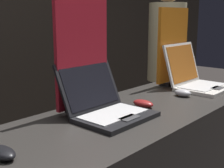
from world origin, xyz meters
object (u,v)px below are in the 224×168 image
at_px(promo_stand_middle, 82,57).
at_px(laptop_back, 196,78).
at_px(mouse_front, 2,152).
at_px(promo_stand_back, 173,48).
at_px(person_bystander, 165,73).
at_px(mouse_middle, 143,103).
at_px(mouse_back, 183,93).
at_px(laptop_middle, 105,104).

relative_size(promo_stand_middle, laptop_back, 1.56).
height_order(mouse_front, promo_stand_back, promo_stand_back).
xyz_separation_m(mouse_front, promo_stand_middle, (0.51, 0.18, 0.23)).
bearing_deg(person_bystander, laptop_back, -136.45).
bearing_deg(mouse_front, promo_stand_middle, 19.06).
bearing_deg(person_bystander, mouse_middle, -152.72).
distance_m(promo_stand_back, person_bystander, 0.83).
bearing_deg(mouse_back, promo_stand_back, 42.33).
distance_m(laptop_back, person_bystander, 0.89).
bearing_deg(mouse_middle, laptop_middle, 170.19).
bearing_deg(laptop_middle, mouse_back, -8.74).
bearing_deg(promo_stand_middle, person_bystander, 16.99).
xyz_separation_m(mouse_front, laptop_middle, (0.51, 0.04, 0.04)).
xyz_separation_m(mouse_middle, promo_stand_middle, (-0.22, 0.18, 0.23)).
xyz_separation_m(promo_stand_back, person_bystander, (0.64, 0.44, -0.29)).
xyz_separation_m(promo_stand_middle, person_bystander, (1.40, 0.43, -0.31)).
height_order(mouse_middle, promo_stand_middle, promo_stand_middle).
bearing_deg(laptop_back, promo_stand_middle, 166.69).
bearing_deg(laptop_middle, laptop_back, -3.05).
bearing_deg(mouse_front, promo_stand_back, 7.38).
xyz_separation_m(laptop_middle, mouse_middle, (0.22, -0.04, -0.04)).
height_order(mouse_middle, promo_stand_back, promo_stand_back).
bearing_deg(laptop_middle, promo_stand_middle, 90.00).
bearing_deg(mouse_back, person_bystander, 36.75).
relative_size(laptop_back, person_bystander, 0.20).
bearing_deg(promo_stand_back, laptop_middle, -170.47).
distance_m(mouse_front, laptop_middle, 0.51).
distance_m(promo_stand_middle, person_bystander, 1.50).
relative_size(promo_stand_middle, person_bystander, 0.31).
bearing_deg(mouse_front, mouse_back, -2.46).
distance_m(laptop_middle, laptop_back, 0.76).
relative_size(mouse_front, laptop_middle, 0.36).
xyz_separation_m(promo_stand_middle, laptop_back, (0.76, -0.18, -0.19)).
height_order(promo_stand_middle, person_bystander, person_bystander).
bearing_deg(laptop_middle, mouse_front, -175.87).
height_order(mouse_middle, laptop_back, laptop_back).
distance_m(mouse_front, promo_stand_middle, 0.59).
bearing_deg(laptop_middle, mouse_middle, -9.81).
distance_m(mouse_middle, mouse_back, 0.31).
distance_m(laptop_back, mouse_back, 0.24).
relative_size(mouse_middle, promo_stand_back, 0.23).
distance_m(laptop_middle, promo_stand_middle, 0.24).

